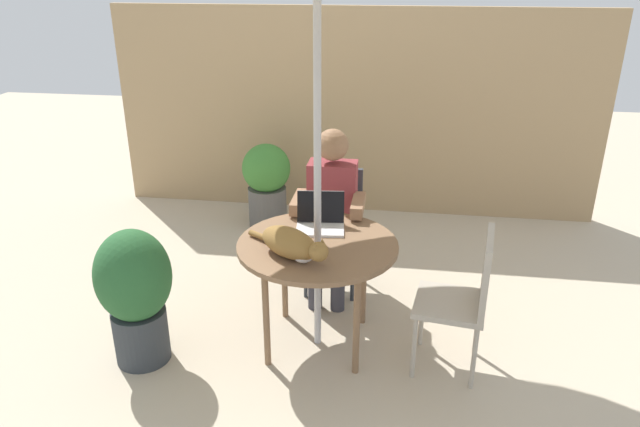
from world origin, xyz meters
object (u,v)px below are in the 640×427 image
object	(u,v)px
chair_empty	(466,293)
cat	(292,244)
potted_plant_by_chair	(135,290)
laptop	(320,218)
potted_plant_near_fence	(267,182)
chair_occupied	(334,219)
person_seated	(331,206)
patio_table	(318,252)

from	to	relation	value
chair_empty	cat	world-z (taller)	chair_empty
cat	potted_plant_by_chair	bearing A→B (deg)	-172.85
cat	laptop	bearing A→B (deg)	77.74
chair_empty	potted_plant_by_chair	distance (m)	1.94
laptop	potted_plant_near_fence	size ratio (longest dim) A/B	0.42
chair_empty	chair_occupied	bearing A→B (deg)	133.69
person_seated	cat	world-z (taller)	person_seated
person_seated	cat	size ratio (longest dim) A/B	2.26
person_seated	potted_plant_near_fence	bearing A→B (deg)	123.06
laptop	patio_table	bearing A→B (deg)	-85.78
person_seated	potted_plant_near_fence	size ratio (longest dim) A/B	1.58
chair_empty	potted_plant_near_fence	bearing A→B (deg)	130.47
potted_plant_by_chair	person_seated	bearing A→B (deg)	42.52
chair_occupied	potted_plant_near_fence	bearing A→B (deg)	127.10
laptop	cat	world-z (taller)	laptop
patio_table	cat	xyz separation A→B (m)	(-0.11, -0.21, 0.15)
chair_occupied	potted_plant_near_fence	distance (m)	1.22
potted_plant_near_fence	patio_table	bearing A→B (deg)	-67.37
potted_plant_near_fence	potted_plant_by_chair	size ratio (longest dim) A/B	0.90
cat	potted_plant_near_fence	xyz separation A→B (m)	(-0.62, 1.97, -0.37)
person_seated	laptop	xyz separation A→B (m)	(-0.02, -0.40, 0.08)
patio_table	potted_plant_by_chair	distance (m)	1.11
chair_occupied	cat	world-z (taller)	chair_occupied
person_seated	chair_empty	bearing A→B (deg)	-40.97
patio_table	chair_occupied	size ratio (longest dim) A/B	1.09
chair_occupied	laptop	bearing A→B (deg)	-91.80
patio_table	potted_plant_near_fence	bearing A→B (deg)	112.63
chair_empty	person_seated	size ratio (longest dim) A/B	0.72
patio_table	laptop	world-z (taller)	laptop
cat	potted_plant_by_chair	world-z (taller)	cat
chair_occupied	cat	xyz separation A→B (m)	(-0.11, -1.00, 0.27)
chair_empty	person_seated	distance (m)	1.18
cat	patio_table	bearing A→B (deg)	61.04
chair_occupied	cat	bearing A→B (deg)	-96.49
chair_occupied	potted_plant_by_chair	size ratio (longest dim) A/B	1.03
chair_occupied	potted_plant_by_chair	distance (m)	1.53
person_seated	laptop	size ratio (longest dim) A/B	3.78
chair_occupied	person_seated	xyz separation A→B (m)	(0.00, -0.16, 0.17)
chair_occupied	potted_plant_by_chair	xyz separation A→B (m)	(-1.04, -1.12, -0.04)
chair_occupied	potted_plant_near_fence	world-z (taller)	chair_occupied
patio_table	person_seated	distance (m)	0.64
chair_empty	laptop	bearing A→B (deg)	157.76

